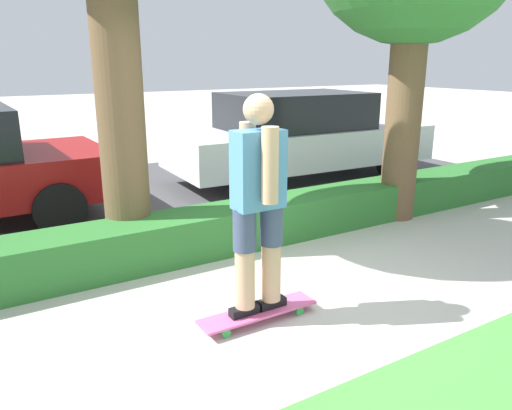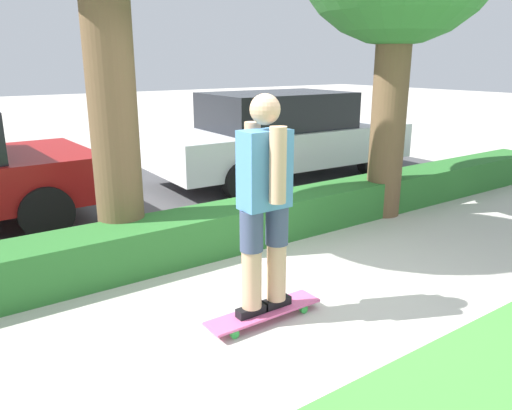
{
  "view_description": "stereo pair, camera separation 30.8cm",
  "coord_description": "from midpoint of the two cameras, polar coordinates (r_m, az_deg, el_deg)",
  "views": [
    {
      "loc": [
        -2.47,
        -3.12,
        2.05
      ],
      "look_at": [
        -0.22,
        0.6,
        0.79
      ],
      "focal_mm": 35.0,
      "sensor_mm": 36.0,
      "label": 1
    },
    {
      "loc": [
        -2.73,
        -2.95,
        2.05
      ],
      "look_at": [
        -0.22,
        0.6,
        0.79
      ],
      "focal_mm": 35.0,
      "sensor_mm": 36.0,
      "label": 2
    }
  ],
  "objects": [
    {
      "name": "skateboard",
      "position": [
        4.16,
        2.41,
        -12.18
      ],
      "size": [
        1.02,
        0.24,
        0.09
      ],
      "color": "#DB5B93",
      "rests_on": "ground_plane"
    },
    {
      "name": "hedge_row",
      "position": [
        5.62,
        -1.74,
        -2.65
      ],
      "size": [
        12.62,
        0.6,
        0.47
      ],
      "color": "#2D702D",
      "rests_on": "ground_plane"
    },
    {
      "name": "street_asphalt",
      "position": [
        7.96,
        -10.97,
        1.0
      ],
      "size": [
        12.62,
        5.0,
        0.01
      ],
      "color": "#474749",
      "rests_on": "ground_plane"
    },
    {
      "name": "parked_car_middle",
      "position": [
        8.89,
        5.93,
        7.89
      ],
      "size": [
        4.71,
        1.97,
        1.52
      ],
      "rotation": [
        0.0,
        0.0,
        -0.03
      ],
      "color": "silver",
      "rests_on": "ground_plane"
    },
    {
      "name": "skater_person",
      "position": [
        3.81,
        2.58,
        0.4
      ],
      "size": [
        0.51,
        0.45,
        1.74
      ],
      "color": "black",
      "rests_on": "skateboard"
    },
    {
      "name": "ground_plane",
      "position": [
        4.49,
        8.56,
        -11.17
      ],
      "size": [
        60.0,
        60.0,
        0.0
      ],
      "primitive_type": "plane",
      "color": "#BCB7AD"
    }
  ]
}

